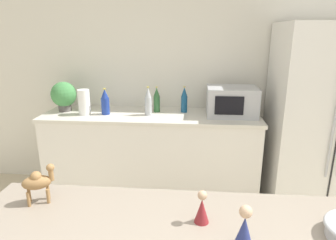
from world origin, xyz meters
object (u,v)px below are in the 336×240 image
(back_bottle_3, at_px, (148,102))
(wise_man_figurine_crimson, at_px, (202,209))
(back_bottle_0, at_px, (157,100))
(potted_plant, at_px, (64,95))
(back_bottle_2, at_px, (184,100))
(camel_figurine, at_px, (38,181))
(paper_towel_roll, at_px, (84,102))
(wise_man_figurine_blue, at_px, (244,230))
(refrigerator, at_px, (321,120))
(microwave, at_px, (232,101))
(back_bottle_1, at_px, (105,102))

(back_bottle_3, relative_size, wise_man_figurine_crimson, 2.15)
(back_bottle_0, bearing_deg, potted_plant, -176.70)
(back_bottle_2, bearing_deg, wise_man_figurine_crimson, -86.13)
(camel_figurine, bearing_deg, paper_towel_roll, 104.32)
(wise_man_figurine_blue, relative_size, wise_man_figurine_crimson, 1.20)
(refrigerator, xyz_separation_m, camel_figurine, (-1.84, -1.74, 0.21))
(microwave, bearing_deg, back_bottle_1, -176.69)
(camel_figurine, distance_m, wise_man_figurine_blue, 0.84)
(potted_plant, distance_m, paper_towel_roll, 0.28)
(paper_towel_roll, xyz_separation_m, back_bottle_0, (0.70, 0.17, -0.00))
(paper_towel_roll, distance_m, camel_figurine, 1.79)
(back_bottle_3, bearing_deg, camel_figurine, -96.26)
(back_bottle_3, distance_m, camel_figurine, 1.78)
(refrigerator, relative_size, paper_towel_roll, 7.10)
(paper_towel_roll, relative_size, microwave, 0.52)
(paper_towel_roll, relative_size, wise_man_figurine_blue, 1.58)
(camel_figurine, bearing_deg, microwave, 61.15)
(refrigerator, distance_m, paper_towel_roll, 2.29)
(refrigerator, relative_size, back_bottle_0, 6.82)
(paper_towel_roll, distance_m, back_bottle_3, 0.64)
(refrigerator, height_order, wise_man_figurine_crimson, refrigerator)
(refrigerator, distance_m, back_bottle_3, 1.65)
(back_bottle_0, height_order, wise_man_figurine_crimson, back_bottle_0)
(back_bottle_1, xyz_separation_m, back_bottle_2, (0.78, 0.15, 0.00))
(refrigerator, relative_size, microwave, 3.70)
(back_bottle_0, relative_size, wise_man_figurine_crimson, 1.97)
(back_bottle_1, xyz_separation_m, wise_man_figurine_crimson, (0.91, -1.84, 0.03))
(wise_man_figurine_crimson, bearing_deg, potted_plant, 125.44)
(refrigerator, height_order, wise_man_figurine_blue, refrigerator)
(microwave, relative_size, wise_man_figurine_crimson, 3.64)
(refrigerator, xyz_separation_m, wise_man_figurine_blue, (-1.03, -1.95, 0.18))
(back_bottle_0, relative_size, camel_figurine, 1.54)
(back_bottle_1, xyz_separation_m, camel_figurine, (0.24, -1.76, 0.07))
(back_bottle_1, height_order, back_bottle_3, back_bottle_3)
(camel_figurine, xyz_separation_m, wise_man_figurine_crimson, (0.68, -0.08, -0.04))
(potted_plant, xyz_separation_m, microwave, (1.70, -0.02, -0.03))
(potted_plant, relative_size, back_bottle_0, 1.17)
(microwave, height_order, back_bottle_1, microwave)
(back_bottle_1, height_order, wise_man_figurine_crimson, back_bottle_1)
(back_bottle_0, height_order, back_bottle_2, back_bottle_2)
(back_bottle_1, relative_size, back_bottle_3, 0.92)
(back_bottle_1, relative_size, back_bottle_2, 0.98)
(camel_figurine, bearing_deg, wise_man_figurine_crimson, -6.71)
(potted_plant, relative_size, back_bottle_3, 1.07)
(back_bottle_1, distance_m, wise_man_figurine_blue, 2.23)
(refrigerator, bearing_deg, paper_towel_roll, -179.73)
(microwave, bearing_deg, wise_man_figurine_crimson, -99.86)
(back_bottle_0, bearing_deg, back_bottle_2, 0.72)
(microwave, bearing_deg, wise_man_figurine_blue, -95.49)
(back_bottle_1, height_order, wise_man_figurine_blue, back_bottle_1)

